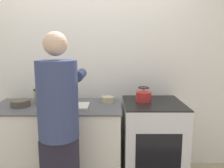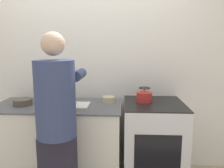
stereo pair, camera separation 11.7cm
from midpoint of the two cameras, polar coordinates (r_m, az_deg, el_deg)
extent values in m
cube|color=white|center=(2.71, -3.66, 5.23)|extent=(8.00, 0.05, 2.60)
cube|color=silver|center=(2.59, -12.33, -15.08)|extent=(1.36, 0.63, 0.87)
cube|color=#56565B|center=(2.43, -12.71, -5.52)|extent=(1.38, 0.65, 0.02)
cube|color=silver|center=(2.54, 11.93, -15.06)|extent=(0.63, 0.67, 0.91)
cube|color=black|center=(2.39, 12.32, -4.97)|extent=(0.63, 0.67, 0.01)
cube|color=black|center=(2.23, 13.32, -17.54)|extent=(0.44, 0.01, 0.40)
cylinder|color=navy|center=(1.84, -12.82, -3.84)|extent=(0.33, 0.33, 0.64)
sphere|color=#D1A889|center=(1.79, -13.37, 10.19)|extent=(0.19, 0.19, 0.19)
cylinder|color=navy|center=(2.13, -14.49, 2.42)|extent=(0.09, 0.30, 0.09)
cylinder|color=navy|center=(2.07, -7.00, 2.42)|extent=(0.09, 0.30, 0.09)
cube|color=silver|center=(2.35, -9.19, -5.51)|extent=(0.37, 0.25, 0.02)
cube|color=silver|center=(2.37, -9.32, -5.05)|extent=(0.13, 0.05, 0.01)
cube|color=black|center=(2.40, -11.75, -4.93)|extent=(0.08, 0.03, 0.01)
cylinder|color=red|center=(2.40, 9.80, -3.37)|extent=(0.17, 0.17, 0.11)
cone|color=red|center=(2.39, 9.85, -1.82)|extent=(0.14, 0.14, 0.03)
sphere|color=black|center=(2.38, 9.87, -1.27)|extent=(0.02, 0.02, 0.02)
torus|color=black|center=(2.38, 9.87, -1.05)|extent=(0.12, 0.12, 0.01)
cylinder|color=#C6B789|center=(2.46, 0.47, -4.08)|extent=(0.14, 0.14, 0.07)
cylinder|color=brown|center=(2.52, -21.06, -4.41)|extent=(0.20, 0.20, 0.07)
cylinder|color=tan|center=(2.56, -16.63, -3.00)|extent=(0.12, 0.12, 0.15)
cylinder|color=#28231E|center=(2.54, -16.72, -1.22)|extent=(0.13, 0.13, 0.01)
camera|label=1|loc=(0.06, -88.48, 0.26)|focal=35.00mm
camera|label=2|loc=(0.06, 91.52, -0.26)|focal=35.00mm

